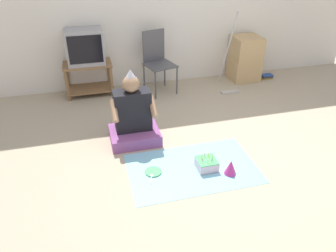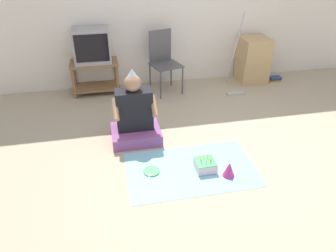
# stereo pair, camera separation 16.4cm
# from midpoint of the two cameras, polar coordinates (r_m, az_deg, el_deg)

# --- Properties ---
(ground_plane) EXTENTS (16.00, 16.00, 0.00)m
(ground_plane) POSITION_cam_midpoint_polar(r_m,az_deg,el_deg) (3.73, 8.67, -5.00)
(ground_plane) COLOR tan
(wall_back) EXTENTS (6.40, 0.06, 2.55)m
(wall_back) POSITION_cam_midpoint_polar(r_m,az_deg,el_deg) (5.26, -0.17, 21.05)
(wall_back) COLOR silver
(wall_back) RESTS_ON ground_plane
(tv_stand) EXTENTS (0.70, 0.40, 0.49)m
(tv_stand) POSITION_cam_midpoint_polar(r_m,az_deg,el_deg) (5.14, -14.54, 8.44)
(tv_stand) COLOR olive
(tv_stand) RESTS_ON ground_plane
(tv) EXTENTS (0.53, 0.39, 0.49)m
(tv) POSITION_cam_midpoint_polar(r_m,az_deg,el_deg) (5.00, -15.21, 13.17)
(tv) COLOR #99999E
(tv) RESTS_ON tv_stand
(folding_chair) EXTENTS (0.51, 0.50, 0.92)m
(folding_chair) POSITION_cam_midpoint_polar(r_m,az_deg,el_deg) (5.03, -2.86, 11.72)
(folding_chair) COLOR #4C4C51
(folding_chair) RESTS_ON ground_plane
(cardboard_box_stack) EXTENTS (0.45, 0.44, 0.72)m
(cardboard_box_stack) POSITION_cam_midpoint_polar(r_m,az_deg,el_deg) (5.64, 12.43, 11.40)
(cardboard_box_stack) COLOR tan
(cardboard_box_stack) RESTS_ON ground_plane
(dust_mop) EXTENTS (0.28, 0.49, 1.23)m
(dust_mop) POSITION_cam_midpoint_polar(r_m,az_deg,el_deg) (5.16, 9.59, 9.95)
(dust_mop) COLOR #B2ADA3
(dust_mop) RESTS_ON ground_plane
(book_pile) EXTENTS (0.20, 0.13, 0.07)m
(book_pile) POSITION_cam_midpoint_polar(r_m,az_deg,el_deg) (5.87, 16.00, 8.30)
(book_pile) COLOR #A88933
(book_pile) RESTS_ON ground_plane
(person_seated) EXTENTS (0.57, 0.46, 0.88)m
(person_seated) POSITION_cam_midpoint_polar(r_m,az_deg,el_deg) (3.84, -7.28, 1.34)
(person_seated) COLOR #8C4C8C
(person_seated) RESTS_ON ground_plane
(party_cloth) EXTENTS (1.35, 0.84, 0.01)m
(party_cloth) POSITION_cam_midpoint_polar(r_m,az_deg,el_deg) (3.50, 2.90, -7.37)
(party_cloth) COLOR #7FC6E0
(party_cloth) RESTS_ON ground_plane
(birthday_cake) EXTENTS (0.21, 0.21, 0.16)m
(birthday_cake) POSITION_cam_midpoint_polar(r_m,az_deg,el_deg) (3.48, 5.39, -6.58)
(birthday_cake) COLOR silver
(birthday_cake) RESTS_ON party_cloth
(party_hat_blue) EXTENTS (0.13, 0.13, 0.16)m
(party_hat_blue) POSITION_cam_midpoint_polar(r_m,az_deg,el_deg) (3.42, 9.51, -7.09)
(party_hat_blue) COLOR #CC338C
(party_hat_blue) RESTS_ON party_cloth
(paper_plate) EXTENTS (0.17, 0.17, 0.01)m
(paper_plate) POSITION_cam_midpoint_polar(r_m,az_deg,el_deg) (3.44, -3.96, -7.96)
(paper_plate) COLOR #4CB266
(paper_plate) RESTS_ON party_cloth
(plastic_spoon_near) EXTENTS (0.06, 0.14, 0.01)m
(plastic_spoon_near) POSITION_cam_midpoint_polar(r_m,az_deg,el_deg) (3.38, -4.28, -8.80)
(plastic_spoon_near) COLOR white
(plastic_spoon_near) RESTS_ON party_cloth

